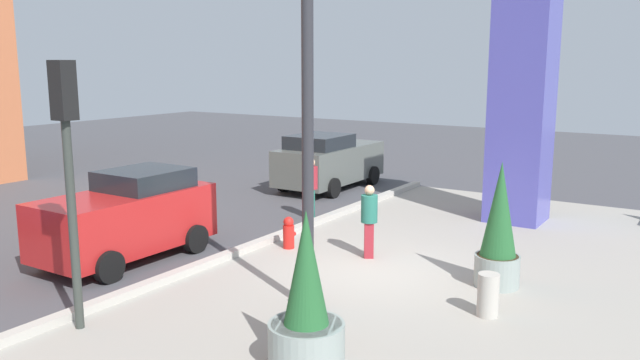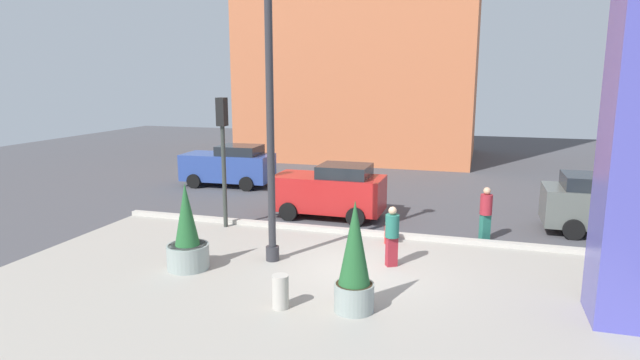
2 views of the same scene
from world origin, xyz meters
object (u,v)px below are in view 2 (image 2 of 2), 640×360
(potted_plant_mid_plaza, at_px, (354,263))
(pedestrian_crossing, at_px, (392,234))
(car_intersection, at_px, (229,165))
(potted_plant_near_right, at_px, (187,237))
(lamp_post, at_px, (270,125))
(pedestrian_on_sidewalk, at_px, (486,211))
(fire_hydrant, at_px, (389,232))
(concrete_bollard, at_px, (280,292))
(car_passing_lane, at_px, (331,191))
(traffic_light_corner, at_px, (223,140))
(car_curb_west, at_px, (615,205))

(potted_plant_mid_plaza, distance_m, pedestrian_crossing, 2.96)
(car_intersection, bearing_deg, potted_plant_near_right, -69.19)
(lamp_post, xyz_separation_m, car_intersection, (-5.67, 8.82, -2.73))
(car_intersection, distance_m, pedestrian_on_sidewalk, 12.34)
(lamp_post, height_order, potted_plant_mid_plaza, lamp_post)
(potted_plant_mid_plaza, xyz_separation_m, fire_hydrant, (-0.07, 4.82, -0.71))
(concrete_bollard, bearing_deg, pedestrian_on_sidewalk, 56.46)
(car_passing_lane, distance_m, pedestrian_on_sidewalk, 5.40)
(lamp_post, bearing_deg, pedestrian_on_sidewalk, 32.97)
(fire_hydrant, xyz_separation_m, traffic_light_corner, (-5.50, 0.23, 2.53))
(pedestrian_on_sidewalk, bearing_deg, pedestrian_crossing, -127.44)
(potted_plant_near_right, xyz_separation_m, pedestrian_crossing, (5.02, 1.72, 0.05))
(potted_plant_near_right, relative_size, pedestrian_on_sidewalk, 1.37)
(lamp_post, bearing_deg, traffic_light_corner, 136.21)
(potted_plant_mid_plaza, relative_size, fire_hydrant, 3.23)
(pedestrian_on_sidewalk, height_order, pedestrian_crossing, pedestrian_on_sidewalk)
(potted_plant_near_right, relative_size, car_passing_lane, 0.59)
(concrete_bollard, height_order, car_passing_lane, car_passing_lane)
(car_intersection, height_order, pedestrian_crossing, car_intersection)
(car_passing_lane, relative_size, car_curb_west, 0.88)
(lamp_post, height_order, potted_plant_near_right, lamp_post)
(traffic_light_corner, xyz_separation_m, pedestrian_on_sidewalk, (8.22, 0.95, -1.98))
(potted_plant_mid_plaza, xyz_separation_m, car_passing_lane, (-2.59, 7.28, -0.13))
(concrete_bollard, relative_size, pedestrian_on_sidewalk, 0.45)
(potted_plant_mid_plaza, distance_m, car_intersection, 14.11)
(concrete_bollard, bearing_deg, traffic_light_corner, 126.82)
(potted_plant_mid_plaza, bearing_deg, pedestrian_on_sidewalk, 66.12)
(potted_plant_near_right, xyz_separation_m, car_passing_lane, (2.12, 6.06, 0.11))
(lamp_post, xyz_separation_m, pedestrian_crossing, (3.15, 0.51, -2.78))
(lamp_post, xyz_separation_m, car_curb_west, (9.36, 5.41, -2.73))
(lamp_post, bearing_deg, potted_plant_mid_plaza, -40.54)
(fire_hydrant, relative_size, car_intersection, 0.18)
(concrete_bollard, relative_size, car_curb_west, 0.17)
(potted_plant_near_right, distance_m, car_curb_west, 13.03)
(car_passing_lane, height_order, pedestrian_on_sidewalk, car_passing_lane)
(car_intersection, relative_size, pedestrian_crossing, 2.56)
(potted_plant_mid_plaza, distance_m, traffic_light_corner, 7.73)
(fire_hydrant, height_order, concrete_bollard, same)
(car_passing_lane, bearing_deg, pedestrian_on_sidewalk, -13.77)
(lamp_post, xyz_separation_m, traffic_light_corner, (-2.73, 2.61, -0.78))
(potted_plant_near_right, bearing_deg, potted_plant_mid_plaza, -14.53)
(concrete_bollard, distance_m, car_curb_west, 11.50)
(car_intersection, bearing_deg, concrete_bollard, -58.95)
(potted_plant_near_right, height_order, pedestrian_crossing, potted_plant_near_right)
(car_passing_lane, xyz_separation_m, car_intersection, (-5.93, 3.97, -0.01))
(car_curb_west, xyz_separation_m, pedestrian_crossing, (-6.21, -4.91, -0.05))
(potted_plant_mid_plaza, bearing_deg, car_intersection, 127.12)
(potted_plant_near_right, relative_size, pedestrian_crossing, 1.41)
(lamp_post, relative_size, car_curb_west, 1.72)
(potted_plant_mid_plaza, relative_size, traffic_light_corner, 0.57)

